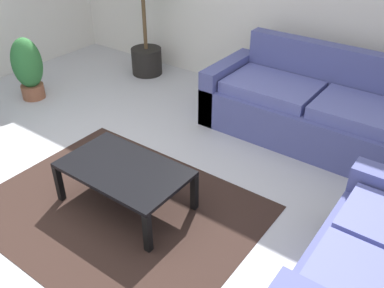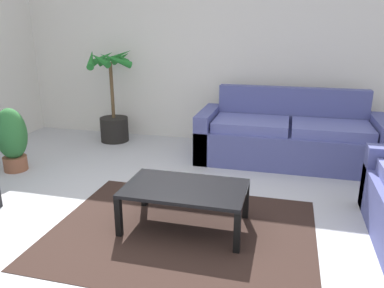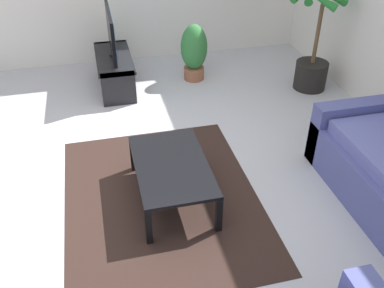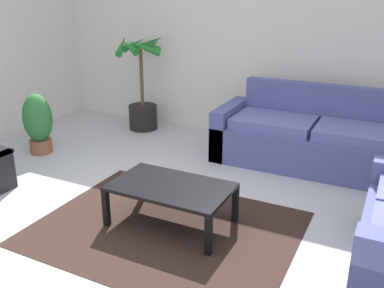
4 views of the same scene
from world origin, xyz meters
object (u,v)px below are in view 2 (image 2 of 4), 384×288
(potted_palm, at_px, (113,106))
(coffee_table, at_px, (185,191))
(couch_main, at_px, (289,138))
(potted_plant_small, at_px, (12,138))

(potted_palm, bearing_deg, coffee_table, -52.03)
(couch_main, relative_size, potted_palm, 1.67)
(coffee_table, relative_size, potted_plant_small, 1.35)
(couch_main, xyz_separation_m, potted_palm, (-2.55, 0.27, 0.23))
(couch_main, distance_m, potted_plant_small, 3.38)
(couch_main, distance_m, potted_palm, 2.58)
(coffee_table, bearing_deg, potted_palm, 127.97)
(potted_plant_small, bearing_deg, coffee_table, -18.40)
(coffee_table, height_order, potted_palm, potted_palm)
(potted_palm, relative_size, potted_plant_small, 1.79)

